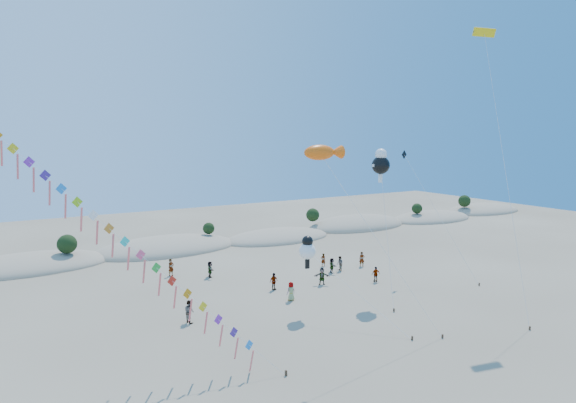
{
  "coord_description": "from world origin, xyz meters",
  "views": [
    {
      "loc": [
        -17.38,
        -16.15,
        14.67
      ],
      "look_at": [
        0.26,
        14.0,
        9.99
      ],
      "focal_mm": 30.0,
      "sensor_mm": 36.0,
      "label": 1
    }
  ],
  "objects": [
    {
      "name": "cartoon_kite_low",
      "position": [
        3.91,
        16.99,
        5.37
      ],
      "size": [
        4.13,
        9.68,
        6.52
      ],
      "color": "#3F2D1E",
      "rests_on": "ground"
    },
    {
      "name": "fish_kite",
      "position": [
        1.12,
        10.69,
        13.63
      ],
      "size": [
        9.9,
        4.09,
        14.18
      ],
      "color": "#3F2D1E",
      "rests_on": "ground"
    },
    {
      "name": "kite_train",
      "position": [
        -15.34,
        16.11,
        12.23
      ],
      "size": [
        23.07,
        15.08,
        23.54
      ],
      "color": "#3F2D1E",
      "rests_on": "ground"
    },
    {
      "name": "parafoil_kite",
      "position": [
        19.96,
        13.08,
        23.36
      ],
      "size": [
        4.81,
        8.91,
        24.3
      ],
      "color": "#3F2D1E",
      "rests_on": "ground"
    },
    {
      "name": "dune_ridge",
      "position": [
        1.06,
        45.14,
        0.11
      ],
      "size": [
        145.3,
        11.49,
        5.57
      ],
      "color": "gray",
      "rests_on": "ground"
    },
    {
      "name": "beachgoers",
      "position": [
        6.15,
        24.64,
        0.85
      ],
      "size": [
        23.37,
        14.41,
        1.83
      ],
      "color": "slate",
      "rests_on": "ground"
    },
    {
      "name": "cartoon_kite_high",
      "position": [
        13.27,
        18.78,
        12.23
      ],
      "size": [
        4.22,
        6.65,
        13.62
      ],
      "color": "#3F2D1E",
      "rests_on": "ground"
    },
    {
      "name": "dark_kite",
      "position": [
        20.64,
        20.18,
        9.11
      ],
      "size": [
        3.01,
        8.66,
        13.29
      ],
      "color": "#3F2D1E",
      "rests_on": "ground"
    }
  ]
}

